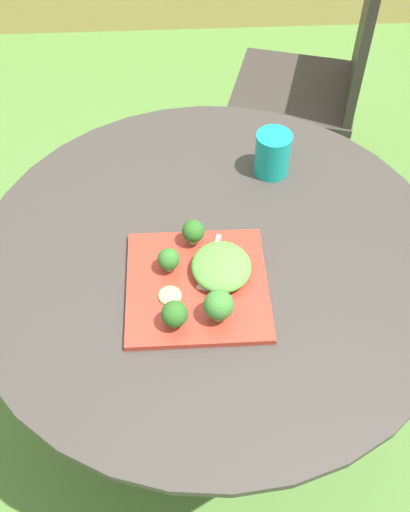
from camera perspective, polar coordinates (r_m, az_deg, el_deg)
The scene contains 12 objects.
ground_plane at distance 1.90m, azimuth 0.50°, elevation -13.58°, with size 12.00×12.00×0.00m, color #4C7533.
patio_table at distance 1.46m, azimuth 0.64°, elevation -4.77°, with size 1.05×1.05×0.72m.
patio_chair at distance 2.22m, azimuth 11.44°, elevation 17.15°, with size 0.55×0.55×0.90m.
salad_plate at distance 1.22m, azimuth -0.76°, elevation -2.87°, with size 0.29×0.29×0.01m, color #AD3323.
drinking_glass at distance 1.45m, azimuth 6.55°, elevation 9.64°, with size 0.09×0.09×0.11m.
fork at distance 1.24m, azimuth 0.43°, elevation -1.06°, with size 0.06×0.15×0.00m.
lettuce_mound at distance 1.22m, azimuth 1.59°, elevation -1.02°, with size 0.12×0.14×0.04m, color #519338.
broccoli_floret_0 at distance 1.22m, azimuth -3.55°, elevation -0.33°, with size 0.05×0.05×0.06m.
broccoli_floret_1 at distance 1.13m, azimuth -2.97°, elevation -5.65°, with size 0.05×0.05×0.06m.
broccoli_floret_2 at distance 1.26m, azimuth -1.14°, elevation 2.41°, with size 0.05×0.05×0.06m.
broccoli_floret_3 at distance 1.14m, azimuth 1.45°, elevation -4.78°, with size 0.06×0.06×0.07m.
cucumber_slice_0 at distance 1.20m, azimuth -3.41°, elevation -3.87°, with size 0.05×0.05×0.01m, color #8EB766.
Camera 1 is at (-0.06, -0.84, 1.70)m, focal length 41.29 mm.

